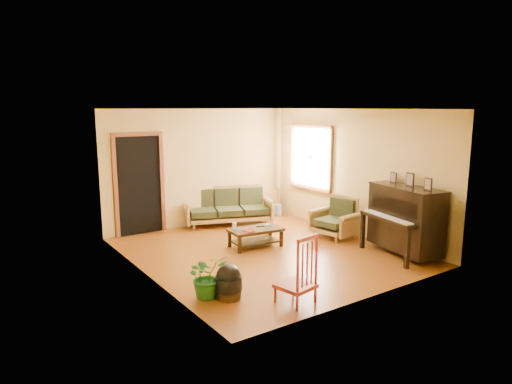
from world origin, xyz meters
TOP-DOWN VIEW (x-y plane):
  - floor at (0.00, 0.00)m, footprint 5.00×5.00m
  - doorway at (-1.45, 2.48)m, footprint 1.08×0.16m
  - window at (2.21, 1.30)m, footprint 0.12×1.36m
  - sofa at (0.46, 2.10)m, footprint 2.13×1.45m
  - coffee_table at (0.02, 0.35)m, footprint 1.05×0.65m
  - armchair at (1.71, -0.02)m, footprint 0.90×0.93m
  - piano at (1.99, -1.54)m, footprint 1.09×1.55m
  - footstool at (-1.63, -1.40)m, footprint 0.40×0.40m
  - red_chair at (-0.95, -2.04)m, footprint 0.54×0.57m
  - leaning_frame at (1.86, 2.40)m, footprint 0.50×0.17m
  - ceramic_crock at (1.92, 2.17)m, footprint 0.29×0.29m
  - potted_plant at (-1.86, -1.21)m, footprint 0.60×0.52m
  - book at (-0.28, 0.23)m, footprint 0.19×0.23m
  - candle at (-0.35, 0.52)m, footprint 0.09×0.09m
  - glass_jar at (0.25, 0.26)m, footprint 0.13×0.13m
  - remote at (0.17, 0.42)m, footprint 0.15×0.09m

SIDE VIEW (x-z plane):
  - floor at x=0.00m, z-range 0.00..0.00m
  - ceramic_crock at x=1.92m, z-range 0.00..0.28m
  - coffee_table at x=0.02m, z-range 0.00..0.36m
  - footstool at x=-1.63m, z-range 0.00..0.36m
  - potted_plant at x=-1.86m, z-range 0.00..0.63m
  - leaning_frame at x=1.86m, z-range 0.00..0.65m
  - remote at x=0.17m, z-range 0.36..0.38m
  - book at x=-0.28m, z-range 0.36..0.38m
  - glass_jar at x=0.25m, z-range 0.36..0.43m
  - armchair at x=1.71m, z-range 0.00..0.83m
  - sofa at x=0.46m, z-range 0.00..0.84m
  - candle at x=-0.35m, z-range 0.36..0.50m
  - red_chair at x=-0.95m, z-range 0.00..0.97m
  - piano at x=1.99m, z-range 0.00..1.25m
  - doorway at x=-1.45m, z-range 0.00..2.05m
  - window at x=2.21m, z-range 0.77..2.23m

